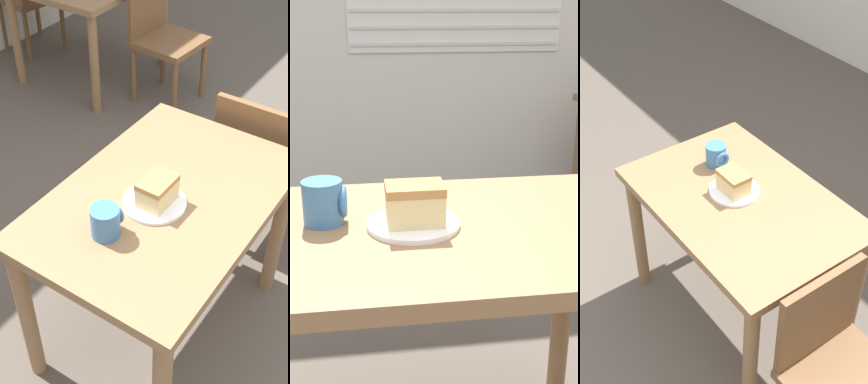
# 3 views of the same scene
# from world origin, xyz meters

# --- Properties ---
(dining_table_near) EXTENTS (1.00, 0.67, 0.74)m
(dining_table_near) POSITION_xyz_m (-0.14, 0.52, 0.62)
(dining_table_near) COLOR olive
(dining_table_near) RESTS_ON ground_plane
(plate) EXTENTS (0.22, 0.22, 0.01)m
(plate) POSITION_xyz_m (-0.20, 0.53, 0.74)
(plate) COLOR white
(plate) RESTS_ON dining_table_near
(cake_slice) EXTENTS (0.13, 0.10, 0.09)m
(cake_slice) POSITION_xyz_m (-0.20, 0.52, 0.79)
(cake_slice) COLOR #E5CC89
(cake_slice) RESTS_ON plate
(coffee_mug) EXTENTS (0.10, 0.09, 0.10)m
(coffee_mug) POSITION_xyz_m (-0.40, 0.57, 0.79)
(coffee_mug) COLOR teal
(coffee_mug) RESTS_ON dining_table_near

